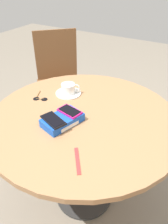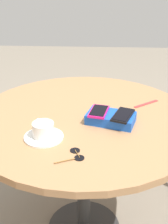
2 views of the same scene
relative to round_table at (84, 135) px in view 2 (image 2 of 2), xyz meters
The scene contains 8 objects.
round_table is the anchor object (origin of this frame).
phone_box 0.18m from the round_table, 154.51° to the left, with size 0.23×0.18×0.04m.
phone_black 0.24m from the round_table, 155.91° to the left, with size 0.12×0.16×0.01m.
phone_magenta 0.17m from the round_table, 144.56° to the left, with size 0.10×0.14×0.01m.
saucer 0.28m from the round_table, 53.03° to the left, with size 0.16×0.16×0.01m, color white.
coffee_cup 0.29m from the round_table, 52.46° to the left, with size 0.09×0.11×0.06m.
lanyard_strap 0.36m from the round_table, 154.67° to the right, with size 0.15×0.02×0.00m, color red.
sunglasses 0.34m from the round_table, 87.52° to the left, with size 0.11×0.11×0.01m.
Camera 2 is at (-0.07, 1.29, 1.40)m, focal length 50.00 mm.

